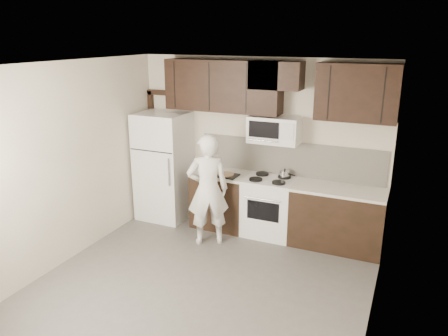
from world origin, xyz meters
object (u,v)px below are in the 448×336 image
Objects in this scene: stove at (269,206)px; refrigerator at (164,166)px; person at (208,190)px; microwave at (274,130)px.

stove is 1.90m from refrigerator.
stove is 1.05m from person.
refrigerator is 1.07× the size of person.
stove is 1.20m from microwave.
microwave is at bearing 90.10° from stove.
refrigerator is at bearing -178.49° from stove.
stove is 0.56× the size of person.
microwave reaches higher than refrigerator.
refrigerator is at bearing -59.48° from person.
microwave is at bearing -165.45° from person.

